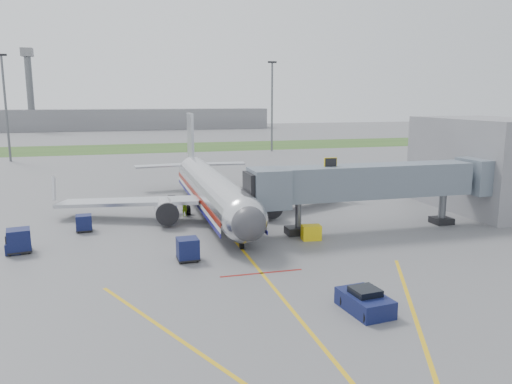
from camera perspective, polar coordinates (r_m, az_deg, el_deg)
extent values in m
plane|color=#565659|center=(39.29, -0.97, -7.34)|extent=(400.00, 400.00, 0.00)
cube|color=#2D4C1E|center=(127.13, -11.10, 4.98)|extent=(300.00, 25.00, 0.01)
cube|color=gold|center=(37.46, -0.20, -8.25)|extent=(0.25, 50.00, 0.01)
cube|color=maroon|center=(35.64, 0.65, -9.25)|extent=(6.00, 0.25, 0.01)
cube|color=gold|center=(25.52, -6.51, -17.81)|extent=(9.52, 20.04, 0.01)
cube|color=gold|center=(29.54, 17.94, -14.15)|extent=(9.52, 20.04, 0.01)
cylinder|color=silver|center=(52.89, -5.00, 0.34)|extent=(3.80, 28.00, 3.80)
sphere|color=silver|center=(39.48, -1.34, -3.18)|extent=(3.80, 3.80, 3.80)
sphere|color=#38383D|center=(38.26, -0.87, -3.63)|extent=(2.74, 2.74, 2.74)
cube|color=black|center=(38.98, -1.20, -2.53)|extent=(2.20, 1.20, 0.55)
cone|color=silver|center=(68.99, -7.47, 2.70)|extent=(3.80, 5.00, 3.80)
cube|color=#B7BAC1|center=(68.06, -7.50, 5.99)|extent=(0.35, 4.20, 7.00)
cube|color=#B7BAC1|center=(52.25, -14.20, -1.08)|extent=(15.10, 8.59, 1.13)
cube|color=#B7BAC1|center=(55.17, 3.73, -0.17)|extent=(15.10, 8.59, 1.13)
cylinder|color=silver|center=(49.57, -10.28, -2.09)|extent=(2.10, 3.60, 2.10)
cylinder|color=silver|center=(51.47, 1.33, -1.44)|extent=(2.10, 3.60, 2.10)
cube|color=maroon|center=(53.32, -2.97, 0.06)|extent=(0.05, 28.00, 0.45)
cube|color=navy|center=(53.49, -2.96, -0.88)|extent=(0.05, 28.00, 0.35)
cylinder|color=black|center=(41.05, -1.66, -6.11)|extent=(0.28, 0.70, 0.70)
cylinder|color=black|center=(53.43, -7.81, -2.08)|extent=(0.50, 1.00, 1.00)
cylinder|color=black|center=(54.32, -2.36, -1.78)|extent=(0.50, 1.00, 1.00)
cube|color=slate|center=(47.43, 12.87, 1.24)|extent=(20.00, 3.00, 3.00)
cube|color=slate|center=(43.73, 1.46, 0.46)|extent=(3.20, 3.60, 3.40)
cube|color=black|center=(43.41, -0.06, 0.39)|extent=(1.60, 3.00, 2.80)
cube|color=#DBBC0C|center=(45.43, 8.50, 3.28)|extent=(1.20, 0.15, 1.00)
cylinder|color=#595B60|center=(45.19, 4.85, -2.93)|extent=(0.56, 0.56, 3.10)
cube|color=black|center=(45.49, 4.82, -4.40)|extent=(2.20, 1.60, 0.70)
cylinder|color=#595B60|center=(52.19, 20.51, -1.73)|extent=(0.70, 0.70, 3.10)
cube|color=black|center=(52.46, 20.43, -3.07)|extent=(1.80, 1.80, 0.60)
cube|color=slate|center=(54.10, 24.17, 1.71)|extent=(3.00, 4.00, 3.40)
cube|color=slate|center=(61.03, 24.88, 2.95)|extent=(10.00, 16.00, 10.00)
cylinder|color=#595B60|center=(108.25, -26.66, 8.41)|extent=(0.44, 0.44, 20.00)
cube|color=black|center=(108.53, -27.12, 13.78)|extent=(2.00, 0.40, 0.40)
cylinder|color=#595B60|center=(116.38, 1.84, 9.60)|extent=(0.44, 0.44, 20.00)
cube|color=black|center=(116.64, 1.87, 14.62)|extent=(2.00, 0.40, 0.40)
cube|color=slate|center=(206.38, -15.65, 8.01)|extent=(120.00, 14.00, 8.00)
cylinder|color=#595B60|center=(203.56, -24.40, 10.25)|extent=(2.40, 2.40, 28.00)
cube|color=slate|center=(204.21, -24.72, 14.31)|extent=(4.00, 4.00, 3.00)
cube|color=#0D143B|center=(30.17, 12.32, -12.26)|extent=(2.43, 3.59, 1.03)
cube|color=black|center=(29.92, 12.37, -11.10)|extent=(1.66, 1.66, 0.47)
cylinder|color=black|center=(28.86, 12.26, -13.65)|extent=(0.29, 0.77, 0.75)
cylinder|color=black|center=(29.78, 15.03, -13.00)|extent=(0.29, 0.77, 0.75)
cylinder|color=black|center=(30.74, 9.68, -12.01)|extent=(0.29, 0.77, 0.75)
cylinder|color=black|center=(31.60, 12.35, -11.46)|extent=(0.29, 0.77, 0.75)
cube|color=#0D143B|center=(44.56, -25.91, -5.62)|extent=(1.27, 2.23, 0.86)
cube|color=black|center=(44.37, -25.98, -4.71)|extent=(1.13, 1.45, 0.60)
cylinder|color=black|center=(43.94, -26.55, -6.24)|extent=(0.22, 0.44, 0.43)
cylinder|color=black|center=(43.83, -25.43, -6.19)|extent=(0.22, 0.44, 0.43)
cylinder|color=black|center=(45.42, -26.32, -5.70)|extent=(0.22, 0.44, 0.43)
cylinder|color=black|center=(45.32, -25.23, -5.64)|extent=(0.22, 0.44, 0.43)
cube|color=#0D143B|center=(38.33, -7.81, -6.40)|extent=(1.64, 1.64, 1.57)
cube|color=black|center=(38.57, -7.78, -7.50)|extent=(1.69, 1.69, 0.12)
cylinder|color=black|center=(37.92, -8.52, -7.91)|extent=(0.24, 0.29, 0.28)
cylinder|color=black|center=(38.12, -6.71, -7.76)|extent=(0.24, 0.29, 0.28)
cylinder|color=black|center=(39.06, -8.82, -7.36)|extent=(0.24, 0.29, 0.28)
cylinder|color=black|center=(39.25, -7.06, -7.22)|extent=(0.24, 0.29, 0.28)
cube|color=#0D143B|center=(44.12, -25.47, -4.95)|extent=(2.01, 2.01, 1.73)
cube|color=black|center=(44.34, -25.38, -6.02)|extent=(2.07, 2.07, 0.13)
cylinder|color=black|center=(43.72, -26.25, -6.38)|extent=(0.30, 0.35, 0.31)
cylinder|color=black|center=(43.70, -24.49, -6.24)|extent=(0.30, 0.35, 0.31)
cylinder|color=black|center=(45.02, -26.23, -5.91)|extent=(0.30, 0.35, 0.31)
cylinder|color=black|center=(44.99, -24.52, -5.78)|extent=(0.30, 0.35, 0.31)
cube|color=#0D143B|center=(48.85, -19.07, -3.30)|extent=(1.45, 1.45, 1.39)
cube|color=black|center=(49.01, -19.02, -4.08)|extent=(1.50, 1.50, 0.11)
cylinder|color=black|center=(48.52, -19.66, -4.31)|extent=(0.21, 0.26, 0.25)
cylinder|color=black|center=(48.49, -18.39, -4.24)|extent=(0.21, 0.26, 0.25)
cylinder|color=black|center=(49.56, -19.63, -4.00)|extent=(0.21, 0.26, 0.25)
cylinder|color=black|center=(49.53, -18.39, -3.94)|extent=(0.21, 0.26, 0.25)
cube|color=#0D143B|center=(52.93, -9.87, -2.32)|extent=(1.93, 3.36, 0.79)
cube|color=black|center=(53.17, -9.84, -1.34)|extent=(1.59, 3.62, 1.24)
cylinder|color=black|center=(51.93, -10.52, -2.77)|extent=(0.30, 0.52, 0.49)
cylinder|color=black|center=(51.80, -9.56, -2.77)|extent=(0.30, 0.52, 0.49)
cylinder|color=black|center=(54.12, -10.16, -2.21)|extent=(0.30, 0.52, 0.49)
cylinder|color=black|center=(54.00, -9.24, -2.21)|extent=(0.30, 0.52, 0.49)
cube|color=#DBBC0C|center=(43.78, 6.33, -4.62)|extent=(1.74, 1.27, 1.30)
cylinder|color=black|center=(43.78, 5.63, -5.27)|extent=(0.25, 0.35, 0.33)
cylinder|color=black|center=(44.05, 7.00, -5.20)|extent=(0.25, 0.35, 0.33)
imported|color=#93D619|center=(52.61, -8.15, -1.71)|extent=(0.84, 0.77, 1.93)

